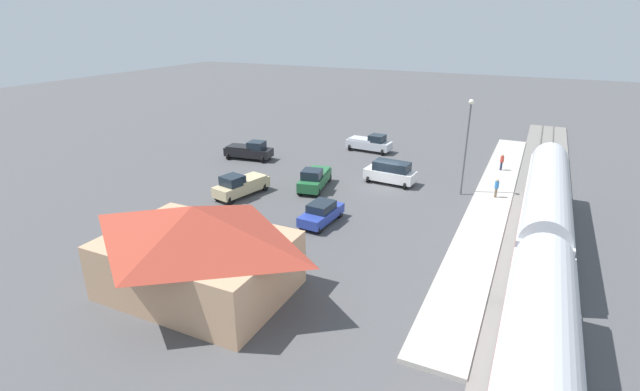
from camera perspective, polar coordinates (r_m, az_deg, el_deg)
The scene contains 13 objects.
ground_plane at distance 44.97m, azimuth 7.66°, elevation 1.12°, with size 200.00×200.00×0.00m, color #4C4C4F.
railway_track at distance 43.14m, azimuth 25.58°, elevation -1.62°, with size 4.80×70.00×0.30m.
platform at distance 43.18m, azimuth 20.34°, elevation -0.72°, with size 3.20×46.00×0.30m.
station_building at distance 27.75m, azimuth -14.96°, elevation -6.25°, with size 11.18×8.10×5.45m.
pedestrian_on_platform at distance 51.73m, azimuth 21.50°, elevation 3.98°, with size 0.36×0.36×1.71m.
pedestrian_waiting_far at distance 43.64m, azimuth 20.93°, elevation 1.01°, with size 0.36×0.36×1.71m.
sedan_blue at distance 36.38m, azimuth 0.17°, elevation -2.15°, with size 2.13×4.61×1.74m.
pickup_silver at distance 56.49m, azimuth 6.17°, elevation 6.44°, with size 5.53×2.80×2.14m.
pickup_green at distance 43.69m, azimuth -0.68°, elevation 2.14°, with size 2.93×5.67×2.14m.
pickup_tan at distance 42.52m, azimuth -9.76°, elevation 1.27°, with size 3.09×5.70×2.14m.
pickup_black at distance 53.58m, azimuth -8.69°, elevation 5.51°, with size 5.62×3.06×2.14m.
suv_white at distance 45.56m, azimuth 8.68°, elevation 2.86°, with size 5.03×2.68×2.22m.
light_pole_near_platform at distance 42.98m, azimuth 17.69°, elevation 6.87°, with size 0.44×0.44×8.70m.
Camera 1 is at (-12.68, 40.35, 15.29)m, focal length 25.97 mm.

